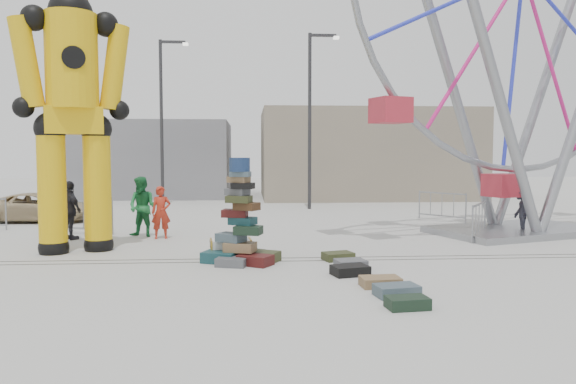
{
  "coord_description": "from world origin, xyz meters",
  "views": [
    {
      "loc": [
        0.24,
        -12.67,
        2.61
      ],
      "look_at": [
        1.23,
        1.68,
        1.59
      ],
      "focal_mm": 35.0,
      "sensor_mm": 36.0,
      "label": 1
    }
  ],
  "objects": [
    {
      "name": "row_case_0",
      "position": [
        2.37,
        0.64,
        0.1
      ],
      "size": [
        0.81,
        0.68,
        0.19
      ],
      "primitive_type": "cube",
      "rotation": [
        0.0,
        0.0,
        0.29
      ],
      "color": "#373C1E",
      "rests_on": "ground"
    },
    {
      "name": "parked_suv",
      "position": [
        -7.68,
        8.9,
        0.54
      ],
      "size": [
        3.98,
        1.95,
        1.09
      ],
      "primitive_type": "imported",
      "rotation": [
        0.0,
        0.0,
        1.53
      ],
      "color": "tan",
      "rests_on": "ground"
    },
    {
      "name": "lamp_post_left",
      "position": [
        -3.91,
        15.0,
        4.48
      ],
      "size": [
        1.41,
        0.25,
        8.0
      ],
      "color": "#2D2D30",
      "rests_on": "ground"
    },
    {
      "name": "building_left",
      "position": [
        -6.0,
        22.0,
        2.2
      ],
      "size": [
        10.0,
        8.0,
        4.4
      ],
      "primitive_type": "cube",
      "color": "gray",
      "rests_on": "ground"
    },
    {
      "name": "pedestrian_black",
      "position": [
        -5.11,
        4.36,
        0.88
      ],
      "size": [
        1.06,
        1.0,
        1.76
      ],
      "primitive_type": "imported",
      "rotation": [
        0.0,
        0.0,
        2.43
      ],
      "color": "black",
      "rests_on": "ground"
    },
    {
      "name": "suitcase_tower",
      "position": [
        0.02,
        0.55,
        0.69
      ],
      "size": [
        1.95,
        1.62,
        2.48
      ],
      "rotation": [
        0.0,
        0.0,
        -0.42
      ],
      "color": "#19454B",
      "rests_on": "ground"
    },
    {
      "name": "row_case_3",
      "position": [
        2.77,
        -2.07,
        0.1
      ],
      "size": [
        0.79,
        0.54,
        0.19
      ],
      "primitive_type": "cube",
      "rotation": [
        0.0,
        0.0,
        0.06
      ],
      "color": "olive",
      "rests_on": "ground"
    },
    {
      "name": "building_right",
      "position": [
        7.0,
        20.0,
        2.5
      ],
      "size": [
        12.0,
        8.0,
        5.0
      ],
      "primitive_type": "cube",
      "color": "gray",
      "rests_on": "ground"
    },
    {
      "name": "crash_test_dummy",
      "position": [
        -4.29,
        2.25,
        3.95
      ],
      "size": [
        2.94,
        1.53,
        7.49
      ],
      "rotation": [
        0.0,
        0.0,
        0.36
      ],
      "color": "black",
      "rests_on": "ground"
    },
    {
      "name": "row_case_2",
      "position": [
        2.37,
        -1.02,
        0.11
      ],
      "size": [
        0.87,
        0.69,
        0.21
      ],
      "primitive_type": "cube",
      "rotation": [
        0.0,
        0.0,
        0.26
      ],
      "color": "black",
      "rests_on": "ground"
    },
    {
      "name": "pedestrian_red",
      "position": [
        -2.43,
        4.4,
        0.8
      ],
      "size": [
        0.64,
        0.48,
        1.59
      ],
      "primitive_type": "imported",
      "rotation": [
        0.0,
        0.0,
        0.19
      ],
      "color": "#AB2918",
      "rests_on": "ground"
    },
    {
      "name": "pedestrian_grey",
      "position": [
        8.74,
        4.29,
        0.78
      ],
      "size": [
        0.77,
        1.1,
        1.56
      ],
      "primitive_type": "imported",
      "rotation": [
        0.0,
        0.0,
        -1.77
      ],
      "color": "#262833",
      "rests_on": "ground"
    },
    {
      "name": "barricade_dummy_b",
      "position": [
        -5.47,
        5.61,
        0.55
      ],
      "size": [
        1.94,
        0.67,
        1.1
      ],
      "primitive_type": null,
      "rotation": [
        0.0,
        0.0,
        -0.29
      ],
      "color": "gray",
      "rests_on": "ground"
    },
    {
      "name": "ferris_wheel",
      "position": [
        8.77,
        4.65,
        7.17
      ],
      "size": [
        11.96,
        4.57,
        14.56
      ],
      "rotation": [
        0.0,
        0.0,
        0.33
      ],
      "color": "gray",
      "rests_on": "ground"
    },
    {
      "name": "track_line_near",
      "position": [
        0.0,
        0.6,
        0.0
      ],
      "size": [
        40.0,
        0.04,
        0.01
      ],
      "primitive_type": "cube",
      "color": "#47443F",
      "rests_on": "ground"
    },
    {
      "name": "ground",
      "position": [
        0.0,
        0.0,
        0.0
      ],
      "size": [
        90.0,
        90.0,
        0.0
      ],
      "primitive_type": "plane",
      "color": "#9E9E99",
      "rests_on": "ground"
    },
    {
      "name": "row_case_1",
      "position": [
        2.5,
        -0.38,
        0.1
      ],
      "size": [
        0.74,
        0.65,
        0.21
      ],
      "primitive_type": "cube",
      "rotation": [
        0.0,
        0.0,
        0.19
      ],
      "color": "#585A60",
      "rests_on": "ground"
    },
    {
      "name": "steamer_trunk",
      "position": [
        -0.23,
        1.08,
        0.23
      ],
      "size": [
        1.06,
        0.68,
        0.47
      ],
      "primitive_type": "cube",
      "rotation": [
        0.0,
        0.0,
        0.11
      ],
      "color": "silver",
      "rests_on": "ground"
    },
    {
      "name": "barricade_wheel_back",
      "position": [
        7.6,
        8.26,
        0.55
      ],
      "size": [
        1.36,
        1.6,
        1.1
      ],
      "primitive_type": null,
      "rotation": [
        0.0,
        0.0,
        -0.87
      ],
      "color": "gray",
      "rests_on": "ground"
    },
    {
      "name": "pedestrian_green",
      "position": [
        -3.07,
        4.82,
        0.93
      ],
      "size": [
        1.11,
        1.0,
        1.86
      ],
      "primitive_type": "imported",
      "rotation": [
        0.0,
        0.0,
        -0.4
      ],
      "color": "#1C7138",
      "rests_on": "ground"
    },
    {
      "name": "row_case_5",
      "position": [
        2.86,
        -3.62,
        0.1
      ],
      "size": [
        0.74,
        0.52,
        0.2
      ],
      "primitive_type": "cube",
      "rotation": [
        0.0,
        0.0,
        0.12
      ],
      "color": "black",
      "rests_on": "ground"
    },
    {
      "name": "track_line_far",
      "position": [
        0.0,
        1.0,
        0.0
      ],
      "size": [
        40.0,
        0.04,
        0.01
      ],
      "primitive_type": "cube",
      "color": "#47443F",
      "rests_on": "ground"
    },
    {
      "name": "barricade_dummy_c",
      "position": [
        -5.07,
        5.56,
        0.55
      ],
      "size": [
        1.96,
        0.6,
        1.1
      ],
      "primitive_type": null,
      "rotation": [
        0.0,
        0.0,
        -0.25
      ],
      "color": "gray",
      "rests_on": "ground"
    },
    {
      "name": "barricade_wheel_front",
      "position": [
        7.14,
        3.7,
        0.55
      ],
      "size": [
        1.17,
        1.73,
        1.1
      ],
      "primitive_type": null,
      "rotation": [
        0.0,
        0.0,
        1.0
      ],
      "color": "gray",
      "rests_on": "ground"
    },
    {
      "name": "row_case_4",
      "position": [
        2.9,
        -2.81,
        0.11
      ],
      "size": [
        0.85,
        0.62,
        0.21
      ],
      "primitive_type": "cube",
      "rotation": [
        0.0,
        0.0,
        0.17
      ],
      "color": "#465A65",
      "rests_on": "ground"
    },
    {
      "name": "lamp_post_right",
      "position": [
        3.09,
        13.0,
        4.48
      ],
      "size": [
        1.41,
        0.25,
        8.0
      ],
      "color": "#2D2D30",
      "rests_on": "ground"
    }
  ]
}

